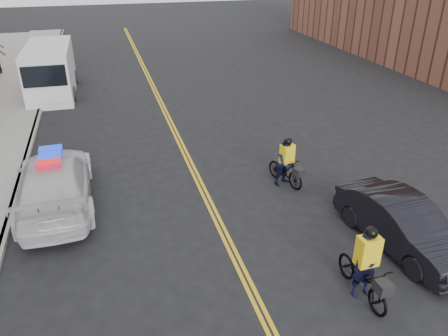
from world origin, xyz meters
TOP-DOWN VIEW (x-y plane):
  - ground at (0.00, 0.00)m, footprint 120.00×120.00m
  - center_line_left at (-0.08, 8.00)m, footprint 0.10×60.00m
  - center_line_right at (0.08, 8.00)m, footprint 0.10×60.00m
  - curb at (-6.00, 8.00)m, footprint 0.20×60.00m
  - police_cruiser at (-4.63, 3.89)m, footprint 2.35×5.51m
  - dark_sedan at (4.47, -0.93)m, footprint 1.96×4.36m
  - cargo_van at (-5.50, 16.31)m, footprint 2.46×6.25m
  - cyclist_near at (2.45, -2.32)m, footprint 0.73×1.95m
  - cyclist_far at (2.86, 3.19)m, footprint 1.00×1.75m

SIDE VIEW (x-z plane):
  - ground at x=0.00m, z-range 0.00..0.00m
  - center_line_left at x=-0.08m, z-range 0.00..0.01m
  - center_line_right at x=0.08m, z-range 0.00..0.01m
  - curb at x=-6.00m, z-range 0.00..0.15m
  - cyclist_near at x=2.45m, z-range -0.29..1.61m
  - cyclist_far at x=2.86m, z-range -0.18..1.53m
  - dark_sedan at x=4.47m, z-range 0.00..1.39m
  - police_cruiser at x=-4.63m, z-range -0.07..1.67m
  - cargo_van at x=-5.50m, z-range -0.03..2.58m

